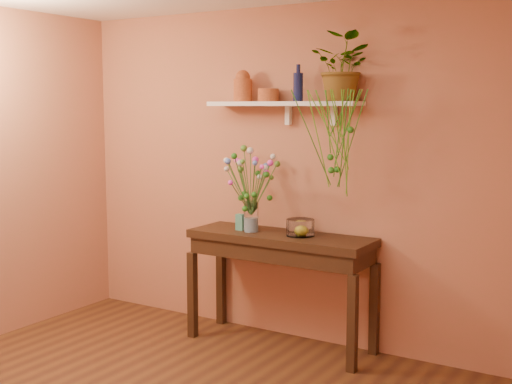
# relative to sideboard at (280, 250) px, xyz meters

# --- Properties ---
(room) EXTENTS (4.04, 4.04, 2.70)m
(room) POSITION_rel_sideboard_xyz_m (-0.11, -1.74, 0.58)
(room) COLOR #523017
(room) RESTS_ON ground
(sideboard) EXTENTS (1.49, 0.48, 0.90)m
(sideboard) POSITION_rel_sideboard_xyz_m (0.00, 0.00, 0.00)
(sideboard) COLOR #341F12
(sideboard) RESTS_ON ground
(wall_shelf) EXTENTS (1.30, 0.24, 0.19)m
(wall_shelf) POSITION_rel_sideboard_xyz_m (-0.05, 0.13, 1.14)
(wall_shelf) COLOR white
(wall_shelf) RESTS_ON room
(terracotta_jug) EXTENTS (0.16, 0.16, 0.25)m
(terracotta_jug) POSITION_rel_sideboard_xyz_m (-0.43, 0.13, 1.29)
(terracotta_jug) COLOR #B6532C
(terracotta_jug) RESTS_ON wall_shelf
(terracotta_pot) EXTENTS (0.18, 0.18, 0.10)m
(terracotta_pot) POSITION_rel_sideboard_xyz_m (-0.20, 0.14, 1.22)
(terracotta_pot) COLOR #B6532C
(terracotta_pot) RESTS_ON wall_shelf
(blue_bottle) EXTENTS (0.08, 0.08, 0.28)m
(blue_bottle) POSITION_rel_sideboard_xyz_m (0.07, 0.14, 1.28)
(blue_bottle) COLOR #121842
(blue_bottle) RESTS_ON wall_shelf
(spider_plant) EXTENTS (0.48, 0.42, 0.50)m
(spider_plant) POSITION_rel_sideboard_xyz_m (0.46, 0.13, 1.42)
(spider_plant) COLOR #276D1A
(spider_plant) RESTS_ON wall_shelf
(plant_fronds) EXTENTS (0.54, 0.36, 0.79)m
(plant_fronds) POSITION_rel_sideboard_xyz_m (0.49, -0.04, 0.87)
(plant_fronds) COLOR #276D1A
(plant_fronds) RESTS_ON wall_shelf
(glass_vase) EXTENTS (0.12, 0.12, 0.24)m
(glass_vase) POSITION_rel_sideboard_xyz_m (-0.25, -0.04, 0.23)
(glass_vase) COLOR white
(glass_vase) RESTS_ON sideboard
(bouquet) EXTENTS (0.48, 0.42, 0.55)m
(bouquet) POSITION_rel_sideboard_xyz_m (-0.25, -0.03, 0.60)
(bouquet) COLOR #386B28
(bouquet) RESTS_ON glass_vase
(glass_bowl) EXTENTS (0.22, 0.22, 0.13)m
(glass_bowl) POSITION_rel_sideboard_xyz_m (0.17, 0.01, 0.19)
(glass_bowl) COLOR white
(glass_bowl) RESTS_ON sideboard
(lemon) EXTENTS (0.08, 0.08, 0.08)m
(lemon) POSITION_rel_sideboard_xyz_m (0.19, -0.01, 0.18)
(lemon) COLOR yellow
(lemon) RESTS_ON glass_bowl
(carton) EXTENTS (0.07, 0.05, 0.13)m
(carton) POSITION_rel_sideboard_xyz_m (-0.36, -0.03, 0.20)
(carton) COLOR #386887
(carton) RESTS_ON sideboard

